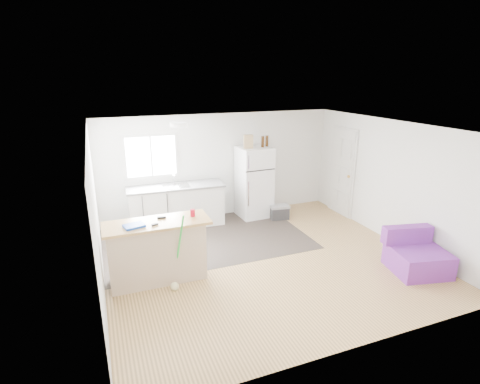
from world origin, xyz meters
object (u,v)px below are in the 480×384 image
purple_seat (416,256)px  cardboard_box (248,142)px  peninsula (157,251)px  bottle_left (263,142)px  refrigerator (254,182)px  cooler (279,212)px  bottle_right (267,141)px  kitchen_cabinets (177,205)px  cleaner_jug (188,271)px  blue_tray (134,226)px  mop (176,275)px  red_cup (193,213)px

purple_seat → cardboard_box: size_ratio=3.42×
peninsula → bottle_left: bottle_left is taller
refrigerator → cooler: bearing=-44.8°
purple_seat → bottle_right: (-1.24, 3.42, 1.52)m
kitchen_cabinets → peninsula: kitchen_cabinets is taller
cardboard_box → purple_seat: bearing=-62.7°
cleaner_jug → blue_tray: (-0.77, 0.09, 0.89)m
bottle_right → cleaner_jug: bearing=-137.2°
blue_tray → cleaner_jug: bearing=-6.3°
kitchen_cabinets → bottle_right: bottle_right is taller
peninsula → mop: mop is taller
red_cup → blue_tray: (-0.94, -0.11, -0.04)m
blue_tray → cooler: bearing=27.7°
cooler → mop: 3.55m
refrigerator → bottle_right: bearing=-3.1°
cooler → cleaner_jug: (-2.64, -1.88, -0.03)m
mop → purple_seat: bearing=-43.8°
purple_seat → blue_tray: (-4.49, 1.21, 0.77)m
kitchen_cabinets → bottle_left: bottle_left is taller
purple_seat → cardboard_box: (-1.73, 3.35, 1.54)m
mop → cooler: bearing=5.3°
cardboard_box → bottle_right: cardboard_box is taller
bottle_right → red_cup: bearing=-137.7°
kitchen_cabinets → mop: size_ratio=1.71×
kitchen_cabinets → peninsula: 2.30m
purple_seat → bottle_left: bearing=124.8°
mop → bottle_left: bottle_left is taller
cleaner_jug → purple_seat: bearing=-8.7°
peninsula → refrigerator: size_ratio=1.00×
cooler → blue_tray: size_ratio=1.59×
kitchen_cabinets → blue_tray: (-1.11, -2.24, 0.56)m
red_cup → blue_tray: bearing=-173.4°
cooler → bottle_right: bottle_right is taller
blue_tray → purple_seat: bearing=-15.1°
peninsula → bottle_right: bearing=36.3°
cardboard_box → bottle_right: size_ratio=1.20×
peninsula → cooler: peninsula is taller
red_cup → bottle_left: 3.06m
mop → bottle_right: (2.71, 2.50, 1.55)m
cooler → purple_seat: size_ratio=0.47×
refrigerator → bottle_right: 1.00m
mop → bottle_left: (2.58, 2.44, 1.55)m
cooler → bottle_right: bearing=120.2°
blue_tray → refrigerator: bearing=36.8°
red_cup → bottle_left: size_ratio=0.48×
cleaner_jug → cardboard_box: (1.99, 2.22, 1.66)m
cooler → kitchen_cabinets: bearing=178.0°
purple_seat → bottle_right: size_ratio=4.10×
kitchen_cabinets → cleaner_jug: 2.38m
cleaner_jug → bottle_left: bearing=51.8°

